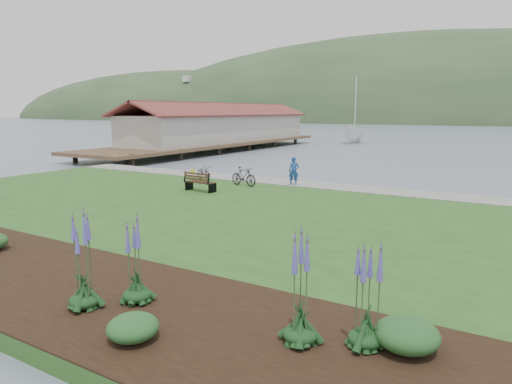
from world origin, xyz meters
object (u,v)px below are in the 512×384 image
person (294,169)px  sailboat (354,143)px  park_bench (199,182)px  bicycle_a (204,172)px

person → sailboat: size_ratio=0.06×
park_bench → sailboat: sailboat is taller
park_bench → bicycle_a: park_bench is taller
bicycle_a → sailboat: size_ratio=0.06×
person → bicycle_a: 5.61m
sailboat → person: bearing=-77.3°
person → park_bench: bearing=-151.9°
park_bench → bicycle_a: 3.98m
bicycle_a → person: bearing=-51.3°
sailboat → bicycle_a: bearing=-85.0°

